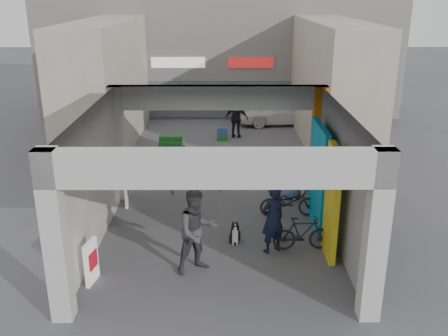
{
  "coord_description": "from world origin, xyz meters",
  "views": [
    {
      "loc": [
        0.13,
        -12.33,
        6.13
      ],
      "look_at": [
        0.18,
        1.0,
        1.34
      ],
      "focal_mm": 40.0,
      "sensor_mm": 36.0,
      "label": 1
    }
  ],
  "objects_px": {
    "cafe_set": "(182,165)",
    "man_with_dog": "(273,219)",
    "bicycle_rear": "(302,233)",
    "man_back_turned": "(197,231)",
    "man_crates": "(237,118)",
    "border_collie": "(235,234)",
    "bicycle_front": "(289,202)",
    "man_elderly": "(292,173)",
    "produce_stand": "(171,147)",
    "white_van": "(279,110)"
  },
  "relations": [
    {
      "from": "man_crates",
      "to": "man_with_dog",
      "type": "bearing_deg",
      "value": 107.18
    },
    {
      "from": "border_collie",
      "to": "bicycle_rear",
      "type": "bearing_deg",
      "value": 1.02
    },
    {
      "from": "bicycle_rear",
      "to": "produce_stand",
      "type": "bearing_deg",
      "value": 23.35
    },
    {
      "from": "border_collie",
      "to": "bicycle_rear",
      "type": "xyz_separation_m",
      "value": [
        1.66,
        -0.35,
        0.19
      ]
    },
    {
      "from": "white_van",
      "to": "man_elderly",
      "type": "bearing_deg",
      "value": 169.95
    },
    {
      "from": "bicycle_rear",
      "to": "man_back_turned",
      "type": "bearing_deg",
      "value": 106.13
    },
    {
      "from": "cafe_set",
      "to": "man_with_dog",
      "type": "height_order",
      "value": "man_with_dog"
    },
    {
      "from": "cafe_set",
      "to": "bicycle_front",
      "type": "distance_m",
      "value": 4.93
    },
    {
      "from": "man_elderly",
      "to": "man_crates",
      "type": "xyz_separation_m",
      "value": [
        -1.52,
        6.73,
        0.03
      ]
    },
    {
      "from": "cafe_set",
      "to": "produce_stand",
      "type": "xyz_separation_m",
      "value": [
        -0.59,
        2.09,
        0.0
      ]
    },
    {
      "from": "border_collie",
      "to": "man_back_turned",
      "type": "xyz_separation_m",
      "value": [
        -0.89,
        -1.3,
        0.74
      ]
    },
    {
      "from": "man_with_dog",
      "to": "man_crates",
      "type": "height_order",
      "value": "man_with_dog"
    },
    {
      "from": "bicycle_rear",
      "to": "man_elderly",
      "type": "bearing_deg",
      "value": -6.93
    },
    {
      "from": "man_elderly",
      "to": "bicycle_front",
      "type": "bearing_deg",
      "value": -75.97
    },
    {
      "from": "cafe_set",
      "to": "man_back_turned",
      "type": "height_order",
      "value": "man_back_turned"
    },
    {
      "from": "cafe_set",
      "to": "man_with_dog",
      "type": "relative_size",
      "value": 0.74
    },
    {
      "from": "cafe_set",
      "to": "man_with_dog",
      "type": "bearing_deg",
      "value": -64.87
    },
    {
      "from": "cafe_set",
      "to": "man_elderly",
      "type": "xyz_separation_m",
      "value": [
        3.57,
        -2.33,
        0.55
      ]
    },
    {
      "from": "cafe_set",
      "to": "man_elderly",
      "type": "distance_m",
      "value": 4.3
    },
    {
      "from": "cafe_set",
      "to": "border_collie",
      "type": "height_order",
      "value": "cafe_set"
    },
    {
      "from": "man_with_dog",
      "to": "man_back_turned",
      "type": "distance_m",
      "value": 1.99
    },
    {
      "from": "cafe_set",
      "to": "bicycle_rear",
      "type": "bearing_deg",
      "value": -58.54
    },
    {
      "from": "produce_stand",
      "to": "man_back_turned",
      "type": "distance_m",
      "value": 8.77
    },
    {
      "from": "man_back_turned",
      "to": "produce_stand",
      "type": "bearing_deg",
      "value": 71.13
    },
    {
      "from": "man_back_turned",
      "to": "man_crates",
      "type": "height_order",
      "value": "man_back_turned"
    },
    {
      "from": "man_crates",
      "to": "bicycle_front",
      "type": "xyz_separation_m",
      "value": [
        1.28,
        -8.02,
        -0.42
      ]
    },
    {
      "from": "cafe_set",
      "to": "border_collie",
      "type": "distance_m",
      "value": 5.52
    },
    {
      "from": "produce_stand",
      "to": "white_van",
      "type": "distance_m",
      "value": 6.61
    },
    {
      "from": "cafe_set",
      "to": "man_crates",
      "type": "bearing_deg",
      "value": 64.95
    },
    {
      "from": "man_elderly",
      "to": "white_van",
      "type": "bearing_deg",
      "value": 110.69
    },
    {
      "from": "border_collie",
      "to": "man_crates",
      "type": "bearing_deg",
      "value": 101.29
    },
    {
      "from": "cafe_set",
      "to": "border_collie",
      "type": "relative_size",
      "value": 2.07
    },
    {
      "from": "bicycle_front",
      "to": "man_crates",
      "type": "bearing_deg",
      "value": 5.95
    },
    {
      "from": "bicycle_rear",
      "to": "white_van",
      "type": "height_order",
      "value": "white_van"
    },
    {
      "from": "cafe_set",
      "to": "bicycle_front",
      "type": "bearing_deg",
      "value": -47.31
    },
    {
      "from": "produce_stand",
      "to": "man_back_turned",
      "type": "bearing_deg",
      "value": -60.9
    },
    {
      "from": "bicycle_front",
      "to": "white_van",
      "type": "bearing_deg",
      "value": -7.51
    },
    {
      "from": "man_crates",
      "to": "bicycle_rear",
      "type": "bearing_deg",
      "value": 111.5
    },
    {
      "from": "bicycle_front",
      "to": "bicycle_rear",
      "type": "bearing_deg",
      "value": 179.13
    },
    {
      "from": "border_collie",
      "to": "white_van",
      "type": "height_order",
      "value": "white_van"
    },
    {
      "from": "border_collie",
      "to": "man_back_turned",
      "type": "distance_m",
      "value": 1.74
    },
    {
      "from": "border_collie",
      "to": "man_with_dog",
      "type": "bearing_deg",
      "value": -12.99
    },
    {
      "from": "produce_stand",
      "to": "man_with_dog",
      "type": "relative_size",
      "value": 0.62
    },
    {
      "from": "man_crates",
      "to": "bicycle_rear",
      "type": "distance_m",
      "value": 10.09
    },
    {
      "from": "cafe_set",
      "to": "produce_stand",
      "type": "relative_size",
      "value": 1.2
    },
    {
      "from": "produce_stand",
      "to": "bicycle_front",
      "type": "bearing_deg",
      "value": -35.94
    },
    {
      "from": "man_with_dog",
      "to": "man_elderly",
      "type": "relative_size",
      "value": 1.06
    },
    {
      "from": "border_collie",
      "to": "man_with_dog",
      "type": "height_order",
      "value": "man_with_dog"
    },
    {
      "from": "border_collie",
      "to": "produce_stand",
      "type": "bearing_deg",
      "value": 120.84
    },
    {
      "from": "border_collie",
      "to": "man_with_dog",
      "type": "xyz_separation_m",
      "value": [
        0.9,
        -0.44,
        0.63
      ]
    }
  ]
}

